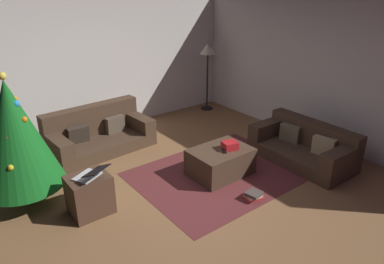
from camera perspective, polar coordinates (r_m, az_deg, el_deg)
name	(u,v)px	position (r m, az deg, el deg)	size (l,w,h in m)	color
ground_plane	(188,197)	(5.09, -0.57, -10.39)	(6.40, 6.40, 0.00)	brown
rear_partition	(90,67)	(7.17, -16.23, 10.08)	(6.40, 0.12, 2.60)	silver
corner_partition	(329,74)	(6.79, 21.24, 8.75)	(0.12, 6.40, 2.60)	silver
couch_left	(98,134)	(6.57, -14.94, -0.31)	(1.85, 0.99, 0.76)	#473323
couch_right	(305,146)	(6.25, 17.75, -2.20)	(0.89, 1.70, 0.64)	#473323
ottoman	(220,162)	(5.55, 4.59, -4.81)	(0.93, 0.67, 0.43)	#473323
gift_box	(230,145)	(5.46, 6.13, -2.17)	(0.22, 0.19, 0.12)	red
tv_remote	(224,151)	(5.40, 5.18, -3.02)	(0.05, 0.16, 0.02)	black
christmas_tree	(15,135)	(5.07, -26.71, -0.42)	(1.09, 1.09, 1.82)	brown
side_table	(90,195)	(4.83, -16.20, -9.69)	(0.52, 0.44, 0.53)	#4C3323
laptop	(91,174)	(4.63, -16.07, -6.56)	(0.46, 0.49, 0.18)	silver
book_stack	(253,195)	(5.08, 9.90, -10.06)	(0.30, 0.25, 0.12)	#B7332D
corner_lamp	(208,54)	(8.15, 2.57, 12.54)	(0.36, 0.36, 1.55)	black
area_rug	(220,173)	(5.66, 4.53, -6.69)	(2.60, 2.00, 0.01)	maroon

